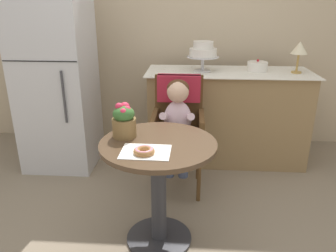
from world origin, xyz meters
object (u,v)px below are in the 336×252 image
wicker_chair (178,115)px  tiered_cake_stand (203,52)px  table_lamp (299,49)px  cafe_table (158,173)px  flower_vase (124,120)px  round_layer_cake (257,66)px  refrigerator (57,79)px  seated_child (177,116)px  donut_front (144,151)px

wicker_chair → tiered_cake_stand: bearing=71.1°
tiered_cake_stand → table_lamp: size_ratio=1.05×
cafe_table → flower_vase: 0.39m
wicker_chair → round_layer_cake: bearing=40.4°
cafe_table → refrigerator: size_ratio=0.42×
wicker_chair → refrigerator: bearing=165.4°
seated_child → flower_vase: (-0.31, -0.53, 0.15)m
seated_child → table_lamp: bearing=31.9°
cafe_table → wicker_chair: size_ratio=0.75×
flower_vase → tiered_cake_stand: tiered_cake_stand is taller
donut_front → flower_vase: flower_vase is taller
seated_child → donut_front: (-0.15, -0.78, 0.06)m
refrigerator → cafe_table: bearing=-46.3°
cafe_table → tiered_cake_stand: (0.30, 1.30, 0.57)m
wicker_chair → seated_child: bearing=-88.1°
flower_vase → tiered_cake_stand: size_ratio=0.73×
tiered_cake_stand → seated_child: bearing=-106.4°
refrigerator → seated_child: bearing=-23.4°
seated_child → round_layer_cake: bearing=45.4°
donut_front → tiered_cake_stand: 1.55m
table_lamp → refrigerator: 2.23m
seated_child → tiered_cake_stand: (0.20, 0.69, 0.40)m
seated_child → table_lamp: (1.07, 0.66, 0.44)m
tiered_cake_stand → donut_front: bearing=-103.7°
tiered_cake_stand → round_layer_cake: 0.54m
cafe_table → tiered_cake_stand: tiered_cake_stand is taller
wicker_chair → tiered_cake_stand: tiered_cake_stand is taller
donut_front → tiered_cake_stand: tiered_cake_stand is taller
cafe_table → refrigerator: refrigerator is taller
round_layer_cake → wicker_chair: bearing=-141.4°
donut_front → refrigerator: (-0.99, 1.27, 0.11)m
round_layer_cake → refrigerator: refrigerator is taller
round_layer_cake → refrigerator: 1.88m
wicker_chair → table_lamp: bearing=27.3°
cafe_table → wicker_chair: bearing=83.1°
seated_child → refrigerator: size_ratio=0.43×
donut_front → round_layer_cake: 1.76m
round_layer_cake → table_lamp: 0.39m
cafe_table → donut_front: donut_front is taller
flower_vase → round_layer_cake: round_layer_cake is taller
refrigerator → table_lamp: bearing=4.4°
wicker_chair → seated_child: size_ratio=1.31×
cafe_table → tiered_cake_stand: size_ratio=2.40×
wicker_chair → refrigerator: (-1.14, 0.34, 0.21)m
donut_front → table_lamp: size_ratio=0.42×
cafe_table → flower_vase: size_ratio=3.27×
table_lamp → tiered_cake_stand: bearing=178.0°
tiered_cake_stand → wicker_chair: bearing=-110.8°
refrigerator → donut_front: bearing=-52.1°
wicker_chair → flower_vase: bearing=-112.7°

